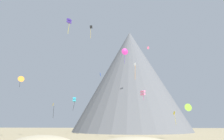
% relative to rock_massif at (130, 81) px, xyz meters
% --- Properties ---
extents(rock_massif, '(91.56, 91.56, 58.86)m').
position_rel_rock_massif_xyz_m(rock_massif, '(0.00, 0.00, 0.00)').
color(rock_massif, slate).
rests_on(rock_massif, ground_plane).
extents(kite_indigo_high, '(1.46, 1.39, 4.88)m').
position_rel_rock_massif_xyz_m(kite_indigo_high, '(-17.25, -65.57, 6.31)').
color(kite_indigo_high, '#5138B2').
extents(kite_lime_low, '(2.19, 1.04, 2.15)m').
position_rel_rock_massif_xyz_m(kite_lime_low, '(17.13, -60.59, -19.67)').
color(kite_lime_low, '#8CD133').
extents(kite_magenta_high, '(2.44, 1.26, 5.88)m').
position_rel_rock_massif_xyz_m(kite_magenta_high, '(-0.92, -50.50, 1.03)').
color(kite_magenta_high, '#D1339E').
extents(kite_orange_mid, '(2.09, 1.78, 3.70)m').
position_rel_rock_massif_xyz_m(kite_orange_mid, '(-35.23, -57.60, -9.80)').
color(kite_orange_mid, orange).
extents(kite_gold_low, '(0.72, 0.88, 4.43)m').
position_rel_rock_massif_xyz_m(kite_gold_low, '(-22.44, -60.54, -19.28)').
color(kite_gold_low, gold).
extents(kite_white_mid, '(0.59, 0.60, 4.89)m').
position_rel_rock_massif_xyz_m(kite_white_mid, '(2.43, -63.46, -8.46)').
color(kite_white_mid, white).
extents(kite_pink_low, '(1.70, 1.74, 3.08)m').
position_rel_rock_massif_xyz_m(kite_pink_low, '(4.69, -57.66, -14.94)').
color(kite_pink_low, pink).
extents(kite_black_high, '(1.07, 0.51, 5.08)m').
position_rel_rock_massif_xyz_m(kite_black_high, '(-12.91, -53.59, 9.10)').
color(kite_black_high, black).
extents(kite_cyan_low, '(1.17, 1.22, 4.26)m').
position_rel_rock_massif_xyz_m(kite_cyan_low, '(-17.62, -54.72, -16.47)').
color(kite_cyan_low, '#33BCDB').
extents(kite_blue_mid, '(0.50, 1.68, 1.69)m').
position_rel_rock_massif_xyz_m(kite_blue_mid, '(-10.42, -46.75, -6.40)').
color(kite_blue_mid, blue).
extents(kite_yellow_low, '(0.82, 0.81, 4.57)m').
position_rel_rock_massif_xyz_m(kite_yellow_low, '(16.16, -44.00, -21.20)').
color(kite_yellow_low, yellow).
extents(kite_rainbow_high, '(1.34, 1.28, 1.32)m').
position_rel_rock_massif_xyz_m(kite_rainbow_high, '(8.51, -34.62, 7.81)').
color(kite_rainbow_high, '#E5668C').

